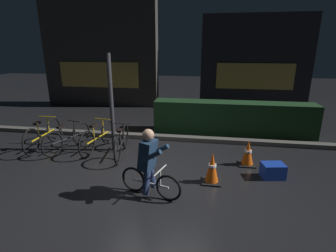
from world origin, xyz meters
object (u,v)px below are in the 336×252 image
cyclist (149,163)px  street_post (111,104)px  parked_bike_center_right (122,142)px  blue_crate (273,171)px  parked_bike_left_mid (68,138)px  traffic_cone_near (212,168)px  parked_bike_center_left (98,137)px  parked_bike_leftmost (43,135)px  traffic_cone_far (248,153)px

cyclist → street_post: bearing=141.7°
parked_bike_center_right → blue_crate: (3.40, -0.59, -0.19)m
parked_bike_left_mid → traffic_cone_near: size_ratio=2.41×
parked_bike_center_left → cyclist: bearing=-128.6°
parked_bike_center_right → parked_bike_center_left: bearing=62.8°
parked_bike_leftmost → parked_bike_center_right: 2.22m
traffic_cone_far → parked_bike_left_mid: bearing=177.7°
parked_bike_leftmost → parked_bike_center_right: parked_bike_leftmost is taller
cyclist → traffic_cone_far: bearing=55.2°
parked_bike_left_mid → traffic_cone_far: size_ratio=2.59×
street_post → parked_bike_leftmost: bearing=-175.9°
parked_bike_center_right → blue_crate: 3.45m
parked_bike_left_mid → parked_bike_center_right: bearing=-76.8°
parked_bike_left_mid → traffic_cone_far: (4.45, -0.18, -0.05)m
parked_bike_leftmost → street_post: bearing=-88.9°
street_post → parked_bike_leftmost: (-1.89, -0.14, -0.86)m
parked_bike_left_mid → blue_crate: parked_bike_left_mid is taller
parked_bike_leftmost → parked_bike_center_left: 1.49m
traffic_cone_far → cyclist: size_ratio=0.47×
traffic_cone_near → blue_crate: bearing=18.1°
parked_bike_left_mid → street_post: bearing=-63.0°
traffic_cone_far → traffic_cone_near: bearing=-130.6°
street_post → traffic_cone_near: street_post is taller
street_post → traffic_cone_far: size_ratio=4.16×
parked_bike_left_mid → traffic_cone_near: bearing=-89.4°
traffic_cone_near → blue_crate: size_ratio=1.43×
parked_bike_left_mid → traffic_cone_far: bearing=-74.9°
parked_bike_left_mid → parked_bike_center_left: 0.78m
traffic_cone_near → traffic_cone_far: 1.22m
street_post → parked_bike_left_mid: bearing=-170.4°
traffic_cone_near → parked_bike_center_right: bearing=155.4°
parked_bike_leftmost → blue_crate: 5.66m
cyclist → parked_bike_leftmost: bearing=167.1°
parked_bike_center_right → traffic_cone_near: size_ratio=2.59×
parked_bike_center_right → traffic_cone_far: (2.96, -0.07, -0.06)m
parked_bike_left_mid → cyclist: (2.57, -1.73, 0.30)m
traffic_cone_near → traffic_cone_far: (0.79, 0.93, -0.02)m
traffic_cone_near → parked_bike_leftmost: bearing=165.1°
parked_bike_left_mid → cyclist: bearing=-106.6°
parked_bike_left_mid → parked_bike_leftmost: bearing=102.7°
parked_bike_leftmost → parked_bike_left_mid: 0.73m
street_post → cyclist: (1.40, -1.93, -0.59)m
traffic_cone_far → parked_bike_leftmost: bearing=177.4°
street_post → traffic_cone_near: 2.96m
street_post → parked_bike_left_mid: size_ratio=1.61×
cyclist → traffic_cone_near: bearing=45.7°
parked_bike_leftmost → blue_crate: (5.61, -0.76, -0.21)m
blue_crate → street_post: bearing=166.4°
traffic_cone_near → cyclist: bearing=-150.1°
street_post → blue_crate: bearing=-13.6°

